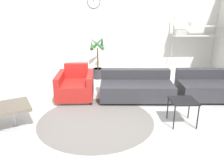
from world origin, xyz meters
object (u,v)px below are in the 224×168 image
at_px(couch_low, 136,88).
at_px(shelf_unit, 190,32).
at_px(armchair_red, 76,86).
at_px(potted_plant, 98,61).
at_px(couch_second, 207,88).
at_px(side_table, 183,103).

relative_size(couch_low, shelf_unit, 0.87).
bearing_deg(armchair_red, potted_plant, -107.76).
distance_m(armchair_red, couch_second, 2.94).
bearing_deg(armchair_red, couch_low, 175.35).
relative_size(armchair_red, potted_plant, 0.73).
height_order(armchair_red, shelf_unit, shelf_unit).
distance_m(side_table, shelf_unit, 3.34).
bearing_deg(armchair_red, couch_second, 176.86).
bearing_deg(armchair_red, side_table, 146.01).
xyz_separation_m(armchair_red, shelf_unit, (3.12, 1.71, 1.05)).
xyz_separation_m(armchair_red, couch_second, (2.94, -0.11, -0.04)).
distance_m(couch_low, shelf_unit, 2.75).
xyz_separation_m(potted_plant, shelf_unit, (2.67, 0.20, 0.81)).
relative_size(couch_low, couch_second, 1.24).
xyz_separation_m(side_table, potted_plant, (-1.53, 2.79, 0.11)).
height_order(armchair_red, couch_second, armchair_red).
distance_m(potted_plant, shelf_unit, 2.80).
bearing_deg(couch_second, shelf_unit, -93.75).
relative_size(side_table, potted_plant, 0.35).
height_order(couch_low, potted_plant, potted_plant).
distance_m(armchair_red, potted_plant, 1.59).
bearing_deg(couch_low, shelf_unit, -132.46).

